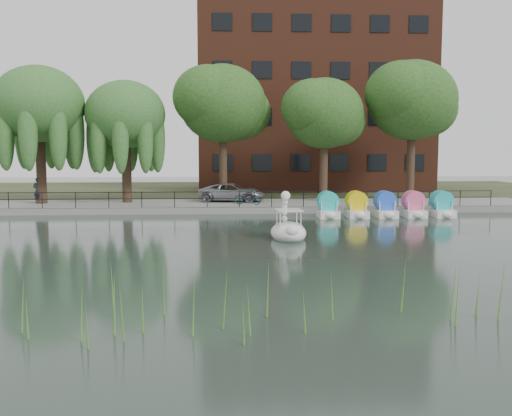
{
  "coord_description": "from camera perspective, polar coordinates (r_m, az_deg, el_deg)",
  "views": [
    {
      "loc": [
        -0.99,
        -21.91,
        4.0
      ],
      "look_at": [
        0.5,
        4.0,
        1.3
      ],
      "focal_mm": 40.0,
      "sensor_mm": 36.0,
      "label": 1
    }
  ],
  "objects": [
    {
      "name": "land_strip",
      "position": [
        52.06,
        -2.19,
        1.73
      ],
      "size": [
        60.0,
        22.0,
        0.36
      ],
      "primitive_type": "cube",
      "color": "#47512D",
      "rests_on": "ground_plane"
    },
    {
      "name": "apartment_building",
      "position": [
        52.76,
        5.56,
        11.75
      ],
      "size": [
        20.0,
        10.07,
        18.0
      ],
      "color": "#4C1E16",
      "rests_on": "land_strip"
    },
    {
      "name": "willow_left",
      "position": [
        40.34,
        -20.91,
        9.64
      ],
      "size": [
        5.88,
        5.88,
        9.01
      ],
      "color": "#473323",
      "rests_on": "promenade"
    },
    {
      "name": "swan_boat",
      "position": [
        25.48,
        3.24,
        -2.06
      ],
      "size": [
        1.68,
        2.59,
        2.08
      ],
      "rotation": [
        0.0,
        0.0,
        0.05
      ],
      "color": "white",
      "rests_on": "ground_plane"
    },
    {
      "name": "promenade",
      "position": [
        38.11,
        -1.78,
        0.22
      ],
      "size": [
        40.0,
        6.0,
        0.4
      ],
      "primitive_type": "cube",
      "color": "gray",
      "rests_on": "ground_plane"
    },
    {
      "name": "ground_plane",
      "position": [
        22.29,
        -0.7,
        -4.4
      ],
      "size": [
        120.0,
        120.0,
        0.0
      ],
      "primitive_type": "plane",
      "color": "#34433C"
    },
    {
      "name": "bicycle",
      "position": [
        36.99,
        -0.82,
        1.13
      ],
      "size": [
        0.93,
        1.8,
        1.0
      ],
      "primitive_type": "imported",
      "rotation": [
        0.0,
        0.0,
        1.37
      ],
      "color": "gray",
      "rests_on": "promenade"
    },
    {
      "name": "minivan",
      "position": [
        39.09,
        -2.42,
        1.71
      ],
      "size": [
        3.09,
        5.47,
        1.44
      ],
      "primitive_type": "imported",
      "rotation": [
        0.0,
        0.0,
        1.43
      ],
      "color": "gray",
      "rests_on": "promenade"
    },
    {
      "name": "pedestrian",
      "position": [
        40.22,
        -20.97,
        1.83
      ],
      "size": [
        0.73,
        0.51,
        1.98
      ],
      "primitive_type": "imported",
      "rotation": [
        0.0,
        0.0,
        3.1
      ],
      "color": "black",
      "rests_on": "promenade"
    },
    {
      "name": "broadleaf_far",
      "position": [
        42.73,
        15.38,
        10.29
      ],
      "size": [
        6.3,
        6.3,
        9.71
      ],
      "color": "#473323",
      "rests_on": "promenade"
    },
    {
      "name": "willow_mid",
      "position": [
        39.51,
        -12.93,
        9.05
      ],
      "size": [
        5.32,
        5.32,
        8.15
      ],
      "color": "#473323",
      "rests_on": "promenade"
    },
    {
      "name": "broadleaf_right",
      "position": [
        40.09,
        6.85,
        9.31
      ],
      "size": [
        5.4,
        5.4,
        8.32
      ],
      "color": "#473323",
      "rests_on": "promenade"
    },
    {
      "name": "pedal_boat_row",
      "position": [
        34.33,
        12.78,
        0.12
      ],
      "size": [
        7.95,
        1.7,
        1.4
      ],
      "color": "white",
      "rests_on": "ground_plane"
    },
    {
      "name": "kerb",
      "position": [
        35.18,
        -1.66,
        -0.26
      ],
      "size": [
        40.0,
        0.25,
        0.4
      ],
      "primitive_type": "cube",
      "color": "gray",
      "rests_on": "ground_plane"
    },
    {
      "name": "railing",
      "position": [
        35.29,
        -1.67,
        1.3
      ],
      "size": [
        32.0,
        0.05,
        1.0
      ],
      "color": "black",
      "rests_on": "promenade"
    },
    {
      "name": "broadleaf_center",
      "position": [
        40.02,
        -3.35,
        10.32
      ],
      "size": [
        6.0,
        6.0,
        9.25
      ],
      "color": "#473323",
      "rests_on": "promenade"
    },
    {
      "name": "reed_bank",
      "position": [
        13.21,
        10.03,
        -9.08
      ],
      "size": [
        24.0,
        2.4,
        1.2
      ],
      "color": "#669938",
      "rests_on": "ground_plane"
    }
  ]
}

